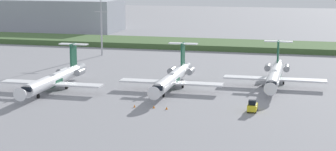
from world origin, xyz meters
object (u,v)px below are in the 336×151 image
at_px(regional_jet_nearest, 55,79).
at_px(regional_jet_third, 275,75).
at_px(antenna_mast, 101,28).
at_px(safety_cone_front_marker, 135,106).
at_px(safety_cone_mid_marker, 154,107).
at_px(regional_jet_second, 173,78).
at_px(safety_cone_rear_marker, 167,108).
at_px(baggage_tug, 252,106).

height_order(regional_jet_nearest, regional_jet_third, same).
bearing_deg(antenna_mast, safety_cone_front_marker, -64.20).
relative_size(safety_cone_front_marker, safety_cone_mid_marker, 1.00).
bearing_deg(regional_jet_third, antenna_mast, 148.40).
bearing_deg(regional_jet_second, safety_cone_rear_marker, -80.06).
distance_m(antenna_mast, safety_cone_front_marker, 67.79).
relative_size(regional_jet_second, regional_jet_third, 1.00).
distance_m(regional_jet_third, safety_cone_front_marker, 36.99).
bearing_deg(regional_jet_nearest, safety_cone_mid_marker, -22.08).
height_order(regional_jet_second, regional_jet_third, same).
bearing_deg(safety_cone_front_marker, regional_jet_third, 47.54).
height_order(baggage_tug, safety_cone_mid_marker, baggage_tug).
relative_size(regional_jet_nearest, regional_jet_third, 1.00).
relative_size(regional_jet_nearest, antenna_mast, 1.53).
height_order(regional_jet_second, safety_cone_mid_marker, regional_jet_second).
xyz_separation_m(regional_jet_second, safety_cone_front_marker, (-3.25, -17.78, -2.26)).
distance_m(regional_jet_second, safety_cone_rear_marker, 18.30).
xyz_separation_m(regional_jet_nearest, regional_jet_third, (46.37, 16.76, 0.00)).
height_order(regional_jet_nearest, safety_cone_rear_marker, regional_jet_nearest).
bearing_deg(antenna_mast, regional_jet_third, -31.60).
relative_size(antenna_mast, baggage_tug, 6.35).
bearing_deg(regional_jet_second, safety_cone_front_marker, -100.37).
distance_m(antenna_mast, safety_cone_mid_marker, 69.30).
bearing_deg(baggage_tug, safety_cone_mid_marker, -174.39).
relative_size(safety_cone_front_marker, safety_cone_rear_marker, 1.00).
height_order(baggage_tug, safety_cone_front_marker, baggage_tug).
xyz_separation_m(baggage_tug, safety_cone_mid_marker, (-18.52, -1.82, -0.73)).
relative_size(baggage_tug, safety_cone_front_marker, 5.82).
relative_size(regional_jet_third, baggage_tug, 9.69).
bearing_deg(regional_jet_third, safety_cone_front_marker, -132.46).
distance_m(baggage_tug, safety_cone_mid_marker, 18.62).
distance_m(regional_jet_second, safety_cone_mid_marker, 17.69).
xyz_separation_m(baggage_tug, safety_cone_rear_marker, (-15.92, -2.17, -0.73)).
xyz_separation_m(regional_jet_second, safety_cone_rear_marker, (3.13, -17.89, -2.26)).
height_order(regional_jet_second, baggage_tug, regional_jet_second).
distance_m(regional_jet_nearest, safety_cone_mid_marker, 27.32).
relative_size(safety_cone_mid_marker, safety_cone_rear_marker, 1.00).
xyz_separation_m(antenna_mast, safety_cone_mid_marker, (33.07, -60.34, -8.21)).
xyz_separation_m(regional_jet_third, safety_cone_front_marker, (-24.92, -27.24, -2.26)).
bearing_deg(regional_jet_second, antenna_mast, 127.25).
height_order(regional_jet_second, safety_cone_front_marker, regional_jet_second).
distance_m(safety_cone_front_marker, safety_cone_mid_marker, 3.79).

